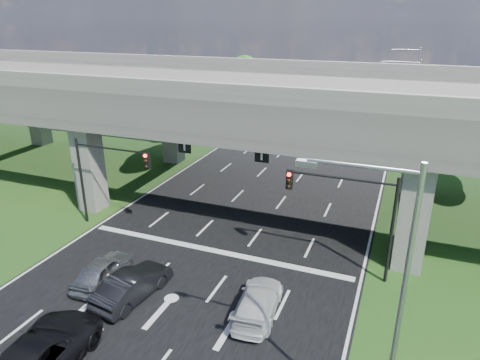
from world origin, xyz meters
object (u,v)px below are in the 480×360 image
Objects in this scene: signal_right at (351,205)px; car_white at (258,302)px; signal_left at (106,169)px; streetlight_far at (410,107)px; car_dark at (133,285)px; car_trailing at (39,356)px; streetlight_near at (388,296)px; streetlight_beyond at (412,83)px; car_silver at (103,270)px.

car_white is (-3.34, -5.05, -3.49)m from signal_right.
streetlight_far is at bearing 48.22° from signal_left.
car_dark is (-11.90, -26.25, -5.06)m from streetlight_far.
car_trailing is (-12.51, -31.74, -4.98)m from streetlight_far.
streetlight_near is 2.18× the size of car_dark.
signal_left is at bearing -116.43° from streetlight_beyond.
signal_left is at bearing -38.10° from car_dark.
streetlight_far is at bearing -90.00° from streetlight_beyond.
car_white is 9.57m from car_trailing.
signal_right is at bearing 0.00° from signal_left.
streetlight_near and streetlight_far have the same top height.
car_silver is at bearing -79.57° from car_trailing.
car_dark is at bearing 160.58° from car_silver.
signal_right is 0.60× the size of streetlight_near.
car_dark is (-11.90, -42.25, -5.06)m from streetlight_beyond.
car_trailing is at bearing -172.07° from streetlight_near.
signal_right is 1.31× the size of car_dark.
streetlight_beyond is 2.18× the size of car_white.
streetlight_beyond reaches higher than car_white.
car_white is at bearing -102.61° from streetlight_far.
streetlight_near is at bearing 170.23° from car_dark.
car_white is at bearing -97.78° from streetlight_beyond.
signal_left is 26.95m from streetlight_far.
streetlight_near is 13.57m from car_trailing.
signal_right is 11.94m from car_dark.
car_trailing reaches higher than car_silver.
car_white is (6.28, 1.15, -0.09)m from car_dark.
streetlight_far is at bearing 83.53° from signal_right.
signal_left is 1.31× the size of car_dark.
signal_right is at bearing -160.03° from car_silver.
signal_left is 40.30m from streetlight_beyond.
streetlight_beyond is 2.41× the size of car_silver.
signal_right is at bearing -139.52° from car_dark.
signal_right is at bearing -129.20° from car_white.
signal_right and signal_left have the same top height.
streetlight_far is at bearing -116.95° from car_trailing.
car_silver is (-11.96, -5.60, -3.45)m from signal_right.
streetlight_near is 46.00m from streetlight_beyond.
signal_left reaches higher than car_silver.
signal_left is (-15.65, 0.00, 0.00)m from signal_right.
car_trailing is at bearing 91.37° from car_dark.
signal_left is 0.60× the size of streetlight_near.
signal_left is 7.54m from car_silver.
signal_left is at bearing 180.00° from signal_right.
car_silver is at bearing -56.66° from signal_left.
car_white is (8.62, 0.55, -0.04)m from car_silver.
signal_right reaches higher than car_dark.
streetlight_near is at bearing -90.00° from streetlight_far.
car_dark is 5.52m from car_trailing.
signal_left is 13.75m from car_white.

